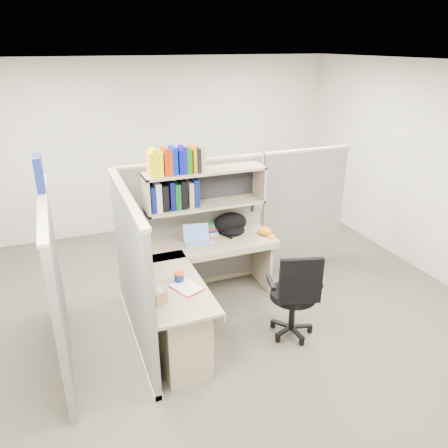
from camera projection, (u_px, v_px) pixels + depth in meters
name	position (u px, v px, depth m)	size (l,w,h in m)	color
ground	(219.00, 322.00, 4.86)	(6.00, 6.00, 0.00)	#3A362C
room_shell	(218.00, 183.00, 4.24)	(6.00, 6.00, 6.00)	beige
cubicle	(173.00, 237.00, 4.78)	(3.79, 1.84, 1.95)	#63635E
desk	(191.00, 310.00, 4.31)	(1.74, 1.75, 0.73)	gray
laptop	(197.00, 236.00, 4.99)	(0.30, 0.30, 0.21)	#B4B3B8
backpack	(232.00, 224.00, 5.26)	(0.41, 0.32, 0.24)	black
orange_cap	(265.00, 231.00, 5.26)	(0.17, 0.20, 0.09)	orange
snack_canister	(179.00, 277.00, 4.23)	(0.10, 0.10, 0.10)	navy
tissue_box	(159.00, 293.00, 3.87)	(0.12, 0.12, 0.18)	#9B7958
mouse	(212.00, 243.00, 5.02)	(0.10, 0.07, 0.04)	#8C9DC7
paper_cup	(197.00, 233.00, 5.20)	(0.07, 0.07, 0.10)	silver
book_stack	(208.00, 227.00, 5.33)	(0.19, 0.25, 0.12)	gray
loose_paper	(187.00, 287.00, 4.15)	(0.21, 0.29, 0.00)	white
task_chair	(294.00, 308.00, 4.48)	(0.57, 0.53, 1.01)	black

